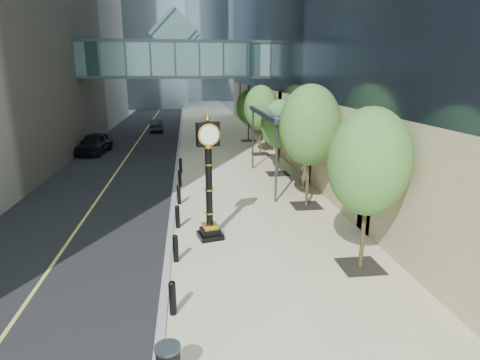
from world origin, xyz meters
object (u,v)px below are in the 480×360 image
object	(u,v)px
street_clock	(209,188)
car_near	(94,143)
car_far	(156,125)
pedestrian	(305,173)

from	to	relation	value
street_clock	car_near	distance (m)	20.60
car_near	car_far	bearing A→B (deg)	77.80
car_near	pedestrian	bearing A→B (deg)	-33.42
street_clock	car_far	distance (m)	31.12
pedestrian	car_near	distance (m)	18.72
street_clock	pedestrian	bearing A→B (deg)	35.33
street_clock	pedestrian	distance (m)	9.00
car_near	car_far	world-z (taller)	car_near
car_near	car_far	xyz separation A→B (m)	(4.11, 12.04, -0.15)
car_far	car_near	bearing A→B (deg)	64.78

